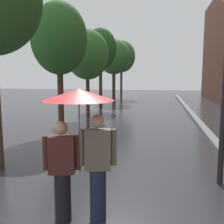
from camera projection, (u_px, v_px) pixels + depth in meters
kerb_strip at (198, 120)px, 13.16m from camera, size 0.30×36.00×0.12m
street_tree_1 at (59, 39)px, 10.74m from camera, size 2.35×2.35×5.36m
street_tree_2 at (87, 55)px, 14.33m from camera, size 2.40×2.40×4.87m
street_tree_3 at (100, 49)px, 18.31m from camera, size 2.29×2.29×5.68m
street_tree_4 at (114, 57)px, 22.76m from camera, size 2.88×2.88×5.51m
street_tree_5 at (121, 57)px, 27.18m from camera, size 2.90×2.90×6.03m
couple_under_umbrella at (80, 136)px, 3.99m from camera, size 1.12×1.09×2.12m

